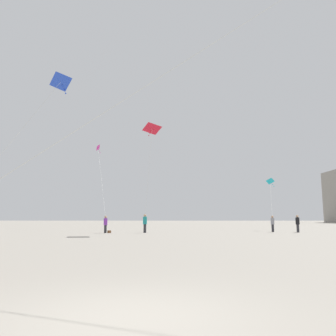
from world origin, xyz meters
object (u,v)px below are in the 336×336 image
(person_in_grey, at_px, (273,223))
(handbag_beside_flyer, at_px, (109,232))
(kite_cobalt_delta, at_px, (60,83))
(person_in_purple, at_px, (106,223))
(kite_crimson_delta, at_px, (152,129))
(kite_magenta_delta, at_px, (98,150))
(person_in_teal, at_px, (145,222))
(kite_cyan_delta, at_px, (270,182))
(person_in_black, at_px, (298,223))

(person_in_grey, bearing_deg, handbag_beside_flyer, 109.92)
(kite_cobalt_delta, bearing_deg, person_in_purple, 85.97)
(person_in_purple, xyz_separation_m, kite_crimson_delta, (4.30, 0.25, 9.16))
(person_in_purple, distance_m, handbag_beside_flyer, 0.84)
(person_in_grey, bearing_deg, kite_magenta_delta, 78.35)
(person_in_teal, height_order, kite_cobalt_delta, kite_cobalt_delta)
(kite_crimson_delta, bearing_deg, kite_cyan_delta, 31.63)
(person_in_grey, relative_size, person_in_teal, 0.93)
(person_in_teal, bearing_deg, handbag_beside_flyer, -31.35)
(kite_magenta_delta, bearing_deg, person_in_grey, -22.12)
(kite_magenta_delta, relative_size, kite_crimson_delta, 1.28)
(kite_cyan_delta, height_order, handbag_beside_flyer, kite_cyan_delta)
(kite_cyan_delta, height_order, kite_crimson_delta, kite_crimson_delta)
(person_in_black, bearing_deg, kite_cyan_delta, 33.11)
(person_in_black, distance_m, handbag_beside_flyer, 18.34)
(person_in_purple, relative_size, kite_crimson_delta, 0.17)
(person_in_purple, height_order, person_in_black, person_in_black)
(person_in_purple, xyz_separation_m, kite_magenta_delta, (-3.57, 10.89, 9.38))
(kite_magenta_delta, bearing_deg, person_in_teal, -54.73)
(kite_magenta_delta, distance_m, kite_cobalt_delta, 22.36)
(person_in_teal, bearing_deg, kite_crimson_delta, 105.57)
(person_in_grey, relative_size, kite_magenta_delta, 0.14)
(person_in_black, bearing_deg, person_in_purple, 124.16)
(kite_cyan_delta, bearing_deg, person_in_black, -85.35)
(kite_cyan_delta, bearing_deg, kite_cobalt_delta, -133.26)
(person_in_grey, distance_m, person_in_black, 2.37)
(kite_magenta_delta, bearing_deg, kite_crimson_delta, -53.50)
(person_in_grey, height_order, kite_cyan_delta, kite_cyan_delta)
(kite_magenta_delta, distance_m, kite_cyan_delta, 22.19)
(person_in_purple, distance_m, person_in_grey, 16.63)
(person_in_teal, distance_m, person_in_black, 14.98)
(person_in_black, relative_size, handbag_beside_flyer, 5.29)
(kite_magenta_delta, bearing_deg, handbag_beside_flyer, -70.04)
(person_in_grey, height_order, kite_crimson_delta, kite_crimson_delta)
(person_in_purple, bearing_deg, person_in_grey, 134.56)
(person_in_black, distance_m, kite_magenta_delta, 25.68)
(person_in_black, bearing_deg, kite_magenta_delta, 96.28)
(person_in_purple, height_order, kite_crimson_delta, kite_crimson_delta)
(person_in_purple, distance_m, kite_magenta_delta, 14.81)
(handbag_beside_flyer, bearing_deg, person_in_black, 5.50)
(person_in_purple, distance_m, kite_cyan_delta, 20.59)
(person_in_grey, height_order, kite_magenta_delta, kite_magenta_delta)
(person_in_teal, height_order, kite_cyan_delta, kite_cyan_delta)
(kite_cobalt_delta, xyz_separation_m, kite_crimson_delta, (5.10, 11.55, 0.04))
(kite_crimson_delta, bearing_deg, person_in_teal, 146.82)
(person_in_black, xyz_separation_m, kite_magenta_delta, (-22.16, 9.03, 9.33))
(person_in_purple, height_order, kite_magenta_delta, kite_magenta_delta)
(kite_magenta_delta, relative_size, handbag_beside_flyer, 37.00)
(person_in_teal, height_order, person_in_black, person_in_teal)
(person_in_purple, height_order, kite_cyan_delta, kite_cyan_delta)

